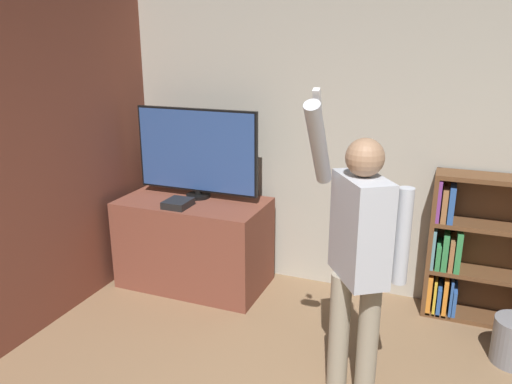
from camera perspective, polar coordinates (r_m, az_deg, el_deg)
The scene contains 7 objects.
wall_back at distance 4.32m, azimuth 16.58°, elevation 5.09°, with size 6.96×0.09×2.70m.
wall_side_brick at distance 4.00m, azimuth -25.03°, elevation 3.26°, with size 0.06×4.67×2.70m.
tv_ledge at distance 4.64m, azimuth -7.05°, elevation -5.75°, with size 1.31×0.72×0.81m.
television at distance 4.48m, azimuth -6.80°, elevation 4.52°, with size 1.16×0.22×0.81m.
game_console at distance 4.34m, azimuth -8.91°, elevation -1.30°, with size 0.21×0.24×0.06m.
bookshelf at distance 4.36m, azimuth 23.33°, elevation -6.24°, with size 0.82×0.28×1.21m.
person at distance 3.01m, azimuth 11.66°, elevation -6.37°, with size 0.57×0.55×1.96m.
Camera 1 is at (0.36, -1.12, 2.19)m, focal length 35.00 mm.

